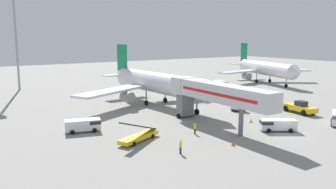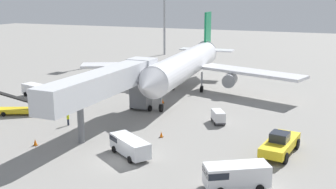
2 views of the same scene
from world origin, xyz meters
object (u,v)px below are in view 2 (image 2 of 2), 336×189
at_px(jet_bridge, 110,83).
at_px(airplane_at_gate, 187,64).
at_px(service_van_mid_left, 235,175).
at_px(baggage_cart_rear_right, 218,116).
at_px(ground_crew_worker_foreground, 68,118).
at_px(safety_cone_charlie, 163,101).
at_px(belt_loader_truck, 22,109).
at_px(safety_cone_alpha, 161,134).
at_px(safety_cone_bravo, 35,142).
at_px(service_van_mid_right, 37,90).
at_px(pushback_tug, 280,144).
at_px(service_van_outer_left, 129,145).

bearing_deg(jet_bridge, airplane_at_gate, 83.65).
height_order(service_van_mid_left, baggage_cart_rear_right, service_van_mid_left).
bearing_deg(airplane_at_gate, service_van_mid_left, -63.65).
height_order(airplane_at_gate, baggage_cart_rear_right, airplane_at_gate).
bearing_deg(ground_crew_worker_foreground, safety_cone_charlie, 64.77).
relative_size(belt_loader_truck, ground_crew_worker_foreground, 4.30).
relative_size(jet_bridge, safety_cone_alpha, 33.63).
height_order(safety_cone_alpha, safety_cone_charlie, safety_cone_charlie).
distance_m(service_van_mid_left, baggage_cart_rear_right, 17.62).
relative_size(service_van_mid_left, safety_cone_charlie, 8.49).
distance_m(service_van_mid_left, safety_cone_bravo, 21.88).
bearing_deg(service_van_mid_right, pushback_tug, -14.48).
bearing_deg(safety_cone_bravo, service_van_mid_right, 129.02).
relative_size(baggage_cart_rear_right, safety_cone_bravo, 4.03).
height_order(belt_loader_truck, service_van_mid_left, belt_loader_truck).
height_order(belt_loader_truck, safety_cone_charlie, belt_loader_truck).
bearing_deg(safety_cone_bravo, jet_bridge, 64.91).
bearing_deg(service_van_mid_right, service_van_outer_left, -32.99).
bearing_deg(safety_cone_charlie, service_van_mid_left, -54.78).
bearing_deg(safety_cone_alpha, belt_loader_truck, 176.80).
bearing_deg(service_van_outer_left, pushback_tug, 23.43).
relative_size(service_van_mid_right, ground_crew_worker_foreground, 3.28).
xyz_separation_m(pushback_tug, service_van_mid_left, (-2.45, -9.10, 0.12)).
xyz_separation_m(jet_bridge, service_van_mid_left, (17.64, -10.56, -4.17)).
xyz_separation_m(pushback_tug, service_van_mid_right, (-38.26, 9.88, 0.02)).
height_order(service_van_mid_right, safety_cone_charlie, service_van_mid_right).
xyz_separation_m(service_van_mid_left, safety_cone_charlie, (-16.07, 22.76, -0.88)).
bearing_deg(safety_cone_bravo, pushback_tug, 17.01).
bearing_deg(service_van_mid_right, belt_loader_truck, -62.06).
bearing_deg(jet_bridge, pushback_tug, -4.14).
height_order(ground_crew_worker_foreground, safety_cone_charlie, ground_crew_worker_foreground).
bearing_deg(service_van_mid_left, service_van_mid_right, 152.07).
height_order(service_van_mid_right, ground_crew_worker_foreground, service_van_mid_right).
height_order(jet_bridge, service_van_mid_right, jet_bridge).
distance_m(jet_bridge, safety_cone_bravo, 11.00).
bearing_deg(service_van_mid_left, safety_cone_alpha, 138.88).
distance_m(service_van_outer_left, safety_cone_alpha, 6.13).
height_order(jet_bridge, safety_cone_alpha, jet_bridge).
bearing_deg(service_van_outer_left, safety_cone_charlie, 103.48).
bearing_deg(safety_cone_alpha, pushback_tug, -0.15).
distance_m(belt_loader_truck, safety_cone_charlie, 19.61).
height_order(belt_loader_truck, service_van_outer_left, belt_loader_truck).
xyz_separation_m(belt_loader_truck, service_van_outer_left, (19.84, -7.18, 0.28)).
height_order(service_van_mid_left, service_van_mid_right, service_van_mid_left).
xyz_separation_m(airplane_at_gate, jet_bridge, (-2.28, -20.46, 0.78)).
bearing_deg(service_van_mid_left, belt_loader_truck, 161.74).
bearing_deg(service_van_mid_right, safety_cone_alpha, -21.24).
distance_m(safety_cone_alpha, safety_cone_charlie, 14.73).
bearing_deg(ground_crew_worker_foreground, belt_loader_truck, 169.64).
distance_m(belt_loader_truck, baggage_cart_rear_right, 25.99).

